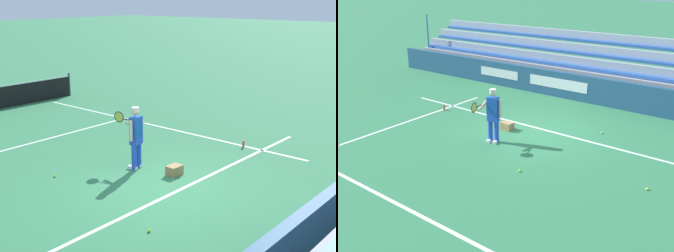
# 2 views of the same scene
# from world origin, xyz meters

# --- Properties ---
(ground_plane) EXTENTS (160.00, 160.00, 0.00)m
(ground_plane) POSITION_xyz_m (0.00, 0.00, 0.00)
(ground_plane) COLOR #337A4C
(court_baseline_white) EXTENTS (12.00, 0.10, 0.01)m
(court_baseline_white) POSITION_xyz_m (0.00, -0.50, 0.00)
(court_baseline_white) COLOR white
(court_baseline_white) RESTS_ON ground
(court_sideline_white) EXTENTS (0.10, 12.00, 0.01)m
(court_sideline_white) POSITION_xyz_m (4.11, 4.00, 0.00)
(court_sideline_white) COLOR white
(court_sideline_white) RESTS_ON ground
(court_service_line_white) EXTENTS (8.22, 0.10, 0.01)m
(court_service_line_white) POSITION_xyz_m (0.00, 5.50, 0.00)
(court_service_line_white) COLOR white
(court_service_line_white) RESTS_ON ground
(back_wall_sponsor_board) EXTENTS (22.44, 0.25, 1.10)m
(back_wall_sponsor_board) POSITION_xyz_m (0.01, -4.25, 0.55)
(back_wall_sponsor_board) COLOR navy
(back_wall_sponsor_board) RESTS_ON ground
(tennis_player) EXTENTS (0.59, 1.05, 1.71)m
(tennis_player) POSITION_xyz_m (0.50, 1.36, 0.89)
(tennis_player) COLOR blue
(tennis_player) RESTS_ON ground
(ball_box_cardboard) EXTENTS (0.41, 0.31, 0.26)m
(ball_box_cardboard) POSITION_xyz_m (0.80, 0.24, 0.13)
(ball_box_cardboard) COLOR #A87F51
(ball_box_cardboard) RESTS_ON ground
(tennis_ball_far_right) EXTENTS (0.07, 0.07, 0.07)m
(tennis_ball_far_right) POSITION_xyz_m (-1.93, -1.37, 0.03)
(tennis_ball_far_right) COLOR #CCE533
(tennis_ball_far_right) RESTS_ON ground
(tennis_ball_near_player) EXTENTS (0.07, 0.07, 0.07)m
(tennis_ball_near_player) POSITION_xyz_m (-1.34, 2.51, 0.03)
(tennis_ball_near_player) COLOR #CCE533
(tennis_ball_near_player) RESTS_ON ground
(tennis_ball_stray_back) EXTENTS (0.07, 0.07, 0.07)m
(tennis_ball_stray_back) POSITION_xyz_m (4.17, 4.48, 0.03)
(tennis_ball_stray_back) COLOR #CCE533
(tennis_ball_stray_back) RESTS_ON ground
(water_bottle) EXTENTS (0.07, 0.07, 0.22)m
(water_bottle) POSITION_xyz_m (3.99, 0.09, 0.11)
(water_bottle) COLOR #EA4C33
(water_bottle) RESTS_ON ground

